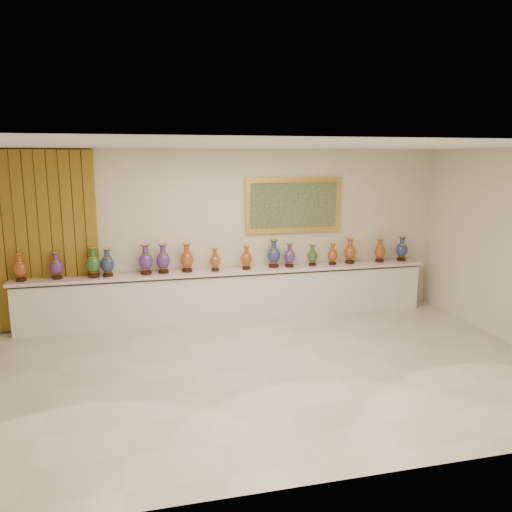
{
  "coord_description": "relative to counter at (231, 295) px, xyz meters",
  "views": [
    {
      "loc": [
        -1.57,
        -6.21,
        2.83
      ],
      "look_at": [
        0.33,
        1.7,
        1.24
      ],
      "focal_mm": 35.0,
      "sensor_mm": 36.0,
      "label": 1
    }
  ],
  "objects": [
    {
      "name": "vase_7",
      "position": [
        -0.28,
        -0.04,
        0.65
      ],
      "size": [
        0.19,
        0.19,
        0.4
      ],
      "rotation": [
        0.0,
        0.0,
        -0.02
      ],
      "color": "black",
      "rests_on": "counter"
    },
    {
      "name": "vase_5",
      "position": [
        -1.16,
        0.01,
        0.69
      ],
      "size": [
        0.24,
        0.24,
        0.51
      ],
      "rotation": [
        0.0,
        0.0,
        0.03
      ],
      "color": "black",
      "rests_on": "counter"
    },
    {
      "name": "room",
      "position": [
        -2.35,
        0.17,
        1.14
      ],
      "size": [
        8.0,
        8.0,
        8.0
      ],
      "color": "beige",
      "rests_on": "ground"
    },
    {
      "name": "vase_3",
      "position": [
        -2.08,
        -0.03,
        0.68
      ],
      "size": [
        0.29,
        0.29,
        0.48
      ],
      "rotation": [
        0.0,
        0.0,
        0.42
      ],
      "color": "black",
      "rests_on": "counter"
    },
    {
      "name": "vase_0",
      "position": [
        -3.42,
        -0.03,
        0.67
      ],
      "size": [
        0.24,
        0.24,
        0.46
      ],
      "rotation": [
        0.0,
        0.0,
        0.17
      ],
      "color": "black",
      "rests_on": "counter"
    },
    {
      "name": "vase_8",
      "position": [
        0.28,
        -0.04,
        0.66
      ],
      "size": [
        0.23,
        0.23,
        0.43
      ],
      "rotation": [
        0.0,
        0.0,
        -0.18
      ],
      "color": "black",
      "rests_on": "counter"
    },
    {
      "name": "vase_15",
      "position": [
        3.35,
        0.01,
        0.68
      ],
      "size": [
        0.29,
        0.29,
        0.48
      ],
      "rotation": [
        0.0,
        0.0,
        -0.4
      ],
      "color": "black",
      "rests_on": "counter"
    },
    {
      "name": "vase_2",
      "position": [
        -2.3,
        -0.04,
        0.69
      ],
      "size": [
        0.3,
        0.3,
        0.51
      ],
      "rotation": [
        0.0,
        0.0,
        -0.3
      ],
      "color": "black",
      "rests_on": "counter"
    },
    {
      "name": "ground",
      "position": [
        0.0,
        -2.27,
        -0.44
      ],
      "size": [
        8.0,
        8.0,
        0.0
      ],
      "primitive_type": "plane",
      "color": "beige",
      "rests_on": "ground"
    },
    {
      "name": "vase_9",
      "position": [
        0.8,
        0.02,
        0.69
      ],
      "size": [
        0.28,
        0.28,
        0.51
      ],
      "rotation": [
        0.0,
        0.0,
        -0.2
      ],
      "color": "black",
      "rests_on": "counter"
    },
    {
      "name": "counter",
      "position": [
        0.0,
        0.0,
        0.0
      ],
      "size": [
        7.28,
        0.48,
        0.9
      ],
      "color": "white",
      "rests_on": "ground"
    },
    {
      "name": "vase_1",
      "position": [
        -2.88,
        -0.01,
        0.67
      ],
      "size": [
        0.25,
        0.25,
        0.45
      ],
      "rotation": [
        0.0,
        0.0,
        -0.19
      ],
      "color": "black",
      "rests_on": "counter"
    },
    {
      "name": "vase_14",
      "position": [
        2.89,
        0.02,
        0.67
      ],
      "size": [
        0.25,
        0.25,
        0.45
      ],
      "rotation": [
        0.0,
        0.0,
        0.25
      ],
      "color": "black",
      "rests_on": "counter"
    },
    {
      "name": "label_card",
      "position": [
        -2.05,
        -0.14,
        0.47
      ],
      "size": [
        0.1,
        0.06,
        0.0
      ],
      "primitive_type": "cube",
      "color": "white",
      "rests_on": "counter"
    },
    {
      "name": "vase_6",
      "position": [
        -0.76,
        0.02,
        0.69
      ],
      "size": [
        0.26,
        0.26,
        0.5
      ],
      "rotation": [
        0.0,
        0.0,
        0.12
      ],
      "color": "black",
      "rests_on": "counter"
    },
    {
      "name": "vase_12",
      "position": [
        1.92,
        -0.01,
        0.64
      ],
      "size": [
        0.22,
        0.22,
        0.4
      ],
      "rotation": [
        0.0,
        0.0,
        -0.2
      ],
      "color": "black",
      "rests_on": "counter"
    },
    {
      "name": "vase_4",
      "position": [
        -1.46,
        -0.01,
        0.7
      ],
      "size": [
        0.29,
        0.29,
        0.52
      ],
      "rotation": [
        0.0,
        0.0,
        -0.25
      ],
      "color": "black",
      "rests_on": "counter"
    },
    {
      "name": "vase_11",
      "position": [
        1.53,
        0.0,
        0.64
      ],
      "size": [
        0.23,
        0.23,
        0.39
      ],
      "rotation": [
        0.0,
        0.0,
        -0.35
      ],
      "color": "black",
      "rests_on": "counter"
    },
    {
      "name": "vase_13",
      "position": [
        2.28,
        0.02,
        0.68
      ],
      "size": [
        0.29,
        0.29,
        0.47
      ],
      "rotation": [
        0.0,
        0.0,
        0.43
      ],
      "color": "black",
      "rests_on": "counter"
    },
    {
      "name": "vase_10",
      "position": [
        1.09,
        -0.02,
        0.66
      ],
      "size": [
        0.22,
        0.22,
        0.44
      ],
      "rotation": [
        0.0,
        0.0,
        -0.1
      ],
      "color": "black",
      "rests_on": "counter"
    }
  ]
}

